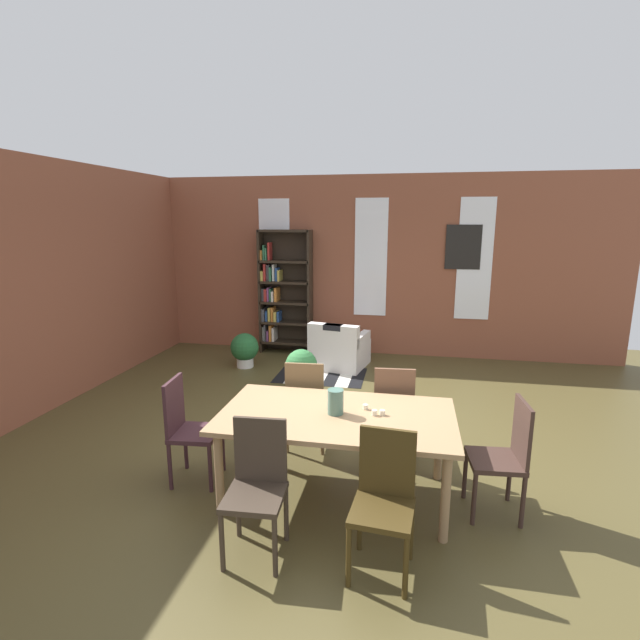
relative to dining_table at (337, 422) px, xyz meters
name	(u,v)px	position (x,y,z in m)	size (l,w,h in m)	color
ground_plane	(336,452)	(-0.12, 0.75, -0.67)	(9.59, 9.59, 0.00)	#4D4324
back_wall_brick	(371,266)	(-0.12, 4.50, 0.86)	(8.26, 0.12, 3.05)	brown
left_wall_brick	(5,293)	(-3.81, 0.75, 0.86)	(0.12, 8.38, 3.05)	brown
window_pane_0	(275,256)	(-1.82, 4.43, 1.01)	(0.55, 0.02, 1.98)	white
window_pane_1	(371,258)	(-0.12, 4.43, 1.01)	(0.55, 0.02, 1.98)	white
window_pane_2	(475,259)	(1.57, 4.43, 1.01)	(0.55, 0.02, 1.98)	white
dining_table	(337,422)	(0.00, 0.00, 0.00)	(1.93, 1.07, 0.74)	#9C7852
vase_on_table	(335,402)	(-0.01, 0.00, 0.18)	(0.13, 0.13, 0.21)	#4C7266
tealight_candle_0	(382,413)	(0.37, 0.04, 0.09)	(0.04, 0.04, 0.04)	silver
tealight_candle_1	(365,407)	(0.22, 0.14, 0.09)	(0.04, 0.04, 0.04)	silver
tealight_candle_2	(374,413)	(0.31, 0.03, 0.10)	(0.04, 0.04, 0.04)	silver
dining_chair_far_right	(393,408)	(0.44, 0.76, -0.16)	(0.43, 0.43, 0.95)	brown
dining_chair_head_left	(188,426)	(-1.34, -0.01, -0.16)	(0.44, 0.44, 0.95)	#391F25
dining_chair_near_left	(257,483)	(-0.44, -0.76, -0.16)	(0.42, 0.42, 0.95)	#382C22
dining_chair_far_left	(306,402)	(-0.43, 0.76, -0.16)	(0.42, 0.42, 0.95)	brown
dining_chair_head_right	(505,454)	(1.34, 0.01, -0.16)	(0.43, 0.43, 0.95)	#3A2721
dining_chair_near_right	(384,497)	(0.44, -0.76, -0.16)	(0.43, 0.43, 0.95)	#3C2D12
bookshelf_tall	(282,293)	(-1.65, 4.25, 0.39)	(0.91, 0.32, 2.15)	#2D2319
armchair_white	(339,350)	(-0.52, 3.54, -0.39)	(0.94, 0.94, 0.75)	white
potted_plant_by_shelf	(245,349)	(-2.00, 3.25, -0.37)	(0.45, 0.45, 0.55)	silver
potted_plant_corner	(301,368)	(-0.85, 2.33, -0.33)	(0.43, 0.43, 0.60)	silver
striped_rug	(321,375)	(-0.72, 3.06, -0.67)	(1.32, 0.93, 0.01)	black
framed_picture	(463,247)	(1.38, 4.42, 1.21)	(0.56, 0.03, 0.72)	black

